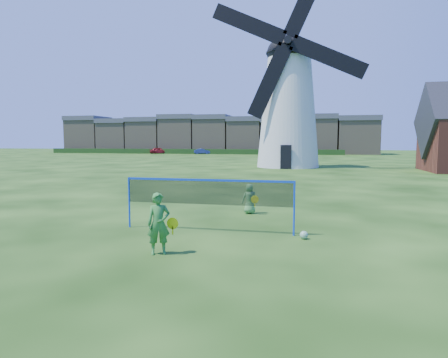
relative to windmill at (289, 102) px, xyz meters
The scene contains 10 objects.
ground 30.02m from the windmill, 90.92° to the right, with size 220.00×220.00×0.00m, color black.
windmill is the anchor object (origin of this frame).
badminton_net 29.89m from the windmill, 91.21° to the right, with size 5.05×0.05×1.55m.
player_girl 32.46m from the windmill, 92.05° to the right, with size 0.73×0.54×1.46m.
player_boy 26.99m from the windmill, 89.68° to the right, with size 0.66×0.47×1.10m.
play_ball 30.50m from the windmill, 85.84° to the right, with size 0.22×0.22×0.22m, color green.
terraced_houses 46.80m from the windmill, 113.95° to the left, with size 67.99×8.40×8.30m.
hedge 43.46m from the windmill, 121.47° to the left, with size 62.00×0.80×1.00m, color #193814.
car_left 46.80m from the windmill, 128.10° to the left, with size 1.55×3.85×1.31m, color maroon.
car_right 41.73m from the windmill, 117.83° to the left, with size 1.16×3.32×1.09m, color navy.
Camera 1 is at (2.77, -11.10, 2.66)m, focal length 31.44 mm.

